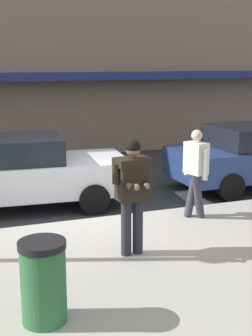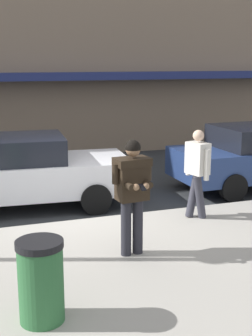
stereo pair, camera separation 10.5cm
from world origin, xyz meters
The scene contains 7 objects.
ground_plane centered at (0.00, 0.00, 0.00)m, with size 80.00×80.00×0.00m, color #2B2D30.
sidewalk centered at (1.00, -2.85, 0.07)m, with size 32.00×5.30×0.14m, color #A8A399.
curb_paint_line centered at (1.00, 0.05, 0.00)m, with size 28.00×0.12×0.01m, color silver.
parked_sedan_mid centered at (-0.80, 1.38, 0.79)m, with size 4.63×2.19×1.54m.
man_texting_on_phone centered at (0.47, -2.06, 1.25)m, with size 0.65×0.61×1.81m.
pedestrian_in_light_coat centered at (2.22, -0.81, 1.11)m, with size 0.40×0.58×1.70m.
trash_bin centered at (-1.15, -3.52, 0.63)m, with size 0.55×0.55×0.98m.
Camera 2 is at (-1.82, -8.47, 3.09)m, focal length 50.00 mm.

